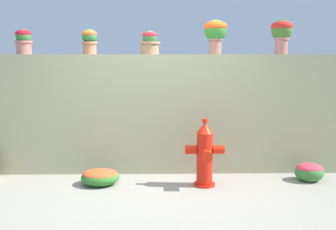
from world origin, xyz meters
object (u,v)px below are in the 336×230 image
(fire_hydrant, at_px, (205,155))
(potted_plant_2, at_px, (89,40))
(potted_plant_1, at_px, (24,40))
(flower_bush_left, at_px, (100,176))
(flower_bush_right, at_px, (309,171))
(potted_plant_3, at_px, (150,42))
(potted_plant_4, at_px, (215,32))
(potted_plant_5, at_px, (282,32))

(fire_hydrant, bearing_deg, potted_plant_2, 156.00)
(potted_plant_1, height_order, flower_bush_left, potted_plant_1)
(flower_bush_left, relative_size, flower_bush_right, 1.30)
(potted_plant_3, height_order, flower_bush_right, potted_plant_3)
(potted_plant_3, relative_size, flower_bush_right, 0.87)
(flower_bush_left, bearing_deg, potted_plant_4, 22.43)
(potted_plant_5, relative_size, flower_bush_left, 0.97)
(flower_bush_right, bearing_deg, flower_bush_left, -177.79)
(potted_plant_1, relative_size, flower_bush_right, 0.93)
(fire_hydrant, bearing_deg, flower_bush_right, 7.48)
(flower_bush_right, bearing_deg, potted_plant_5, 119.39)
(potted_plant_2, xyz_separation_m, flower_bush_right, (3.01, -0.51, -1.77))
(potted_plant_5, bearing_deg, flower_bush_left, -166.06)
(potted_plant_3, relative_size, potted_plant_5, 0.68)
(potted_plant_4, height_order, flower_bush_right, potted_plant_4)
(potted_plant_3, bearing_deg, potted_plant_2, 179.74)
(potted_plant_2, height_order, potted_plant_4, potted_plant_4)
(potted_plant_3, distance_m, potted_plant_5, 1.88)
(fire_hydrant, bearing_deg, potted_plant_1, 163.69)
(potted_plant_3, bearing_deg, potted_plant_5, 0.38)
(fire_hydrant, bearing_deg, potted_plant_5, 31.48)
(flower_bush_right, bearing_deg, potted_plant_3, 166.88)
(potted_plant_3, xyz_separation_m, potted_plant_5, (1.87, 0.01, 0.15))
(potted_plant_2, distance_m, potted_plant_4, 1.78)
(potted_plant_1, bearing_deg, potted_plant_4, 0.02)
(potted_plant_2, bearing_deg, fire_hydrant, -24.00)
(potted_plant_2, xyz_separation_m, potted_plant_5, (2.72, 0.01, 0.11))
(potted_plant_3, bearing_deg, potted_plant_1, 178.80)
(potted_plant_1, xyz_separation_m, potted_plant_3, (1.78, -0.04, -0.03))
(potted_plant_2, bearing_deg, potted_plant_3, -0.26)
(potted_plant_1, relative_size, potted_plant_4, 0.73)
(potted_plant_3, height_order, fire_hydrant, potted_plant_3)
(fire_hydrant, relative_size, flower_bush_right, 2.28)
(potted_plant_2, distance_m, flower_bush_left, 1.91)
(potted_plant_2, xyz_separation_m, potted_plant_3, (0.85, -0.00, -0.03))
(potted_plant_5, xyz_separation_m, flower_bush_right, (0.29, -0.52, -1.89))
(flower_bush_left, bearing_deg, potted_plant_1, 150.20)
(potted_plant_1, relative_size, potted_plant_2, 1.02)
(potted_plant_4, xyz_separation_m, flower_bush_right, (1.23, -0.54, -1.89))
(potted_plant_2, height_order, potted_plant_5, potted_plant_5)
(potted_plant_1, distance_m, potted_plant_3, 1.78)
(flower_bush_left, height_order, flower_bush_right, flower_bush_right)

